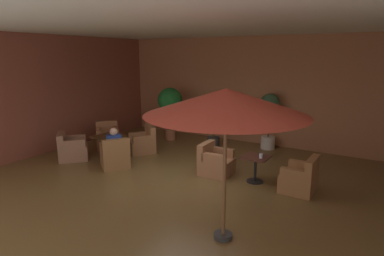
{
  "coord_description": "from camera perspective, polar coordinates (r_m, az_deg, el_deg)",
  "views": [
    {
      "loc": [
        4.09,
        -6.2,
        3.02
      ],
      "look_at": [
        0.0,
        0.44,
        1.26
      ],
      "focal_mm": 30.21,
      "sensor_mm": 36.0,
      "label": 1
    }
  ],
  "objects": [
    {
      "name": "cafe_table_front_left",
      "position": [
        7.99,
        11.15,
        -6.19
      ],
      "size": [
        0.63,
        0.63,
        0.65
      ],
      "color": "black",
      "rests_on": "ground_plane"
    },
    {
      "name": "wall_back_brick",
      "position": [
        11.39,
        10.47,
        6.5
      ],
      "size": [
        10.08,
        0.08,
        3.65
      ],
      "primitive_type": "cube",
      "color": "#AA6844",
      "rests_on": "ground_plane"
    },
    {
      "name": "iced_drink_cup",
      "position": [
        7.8,
        12.07,
        -4.83
      ],
      "size": [
        0.08,
        0.08,
        0.11
      ],
      "primitive_type": "cylinder",
      "color": "white",
      "rests_on": "cafe_table_front_left"
    },
    {
      "name": "armchair_front_right_west",
      "position": [
        10.17,
        -20.42,
        -3.54
      ],
      "size": [
        1.09,
        1.1,
        0.81
      ],
      "color": "#93644B",
      "rests_on": "ground_plane"
    },
    {
      "name": "armchair_front_right_north",
      "position": [
        9.14,
        -13.42,
        -4.8
      ],
      "size": [
        1.0,
        1.0,
        0.85
      ],
      "color": "#916238",
      "rests_on": "ground_plane"
    },
    {
      "name": "armchair_front_right_east",
      "position": [
        10.35,
        -8.65,
        -2.61
      ],
      "size": [
        1.01,
        1.02,
        0.85
      ],
      "color": "#9F6943",
      "rests_on": "ground_plane"
    },
    {
      "name": "armchair_front_right_south",
      "position": [
        11.17,
        -14.68,
        -1.68
      ],
      "size": [
        1.07,
        1.06,
        0.85
      ],
      "color": "#985C3A",
      "rests_on": "ground_plane"
    },
    {
      "name": "armchair_front_left_east",
      "position": [
        8.4,
        4.12,
        -6.13
      ],
      "size": [
        0.81,
        0.76,
        0.82
      ],
      "color": "#A26945",
      "rests_on": "ground_plane"
    },
    {
      "name": "patron_blue_shirt",
      "position": [
        9.07,
        -13.6,
        -2.24
      ],
      "size": [
        0.42,
        0.45,
        0.64
      ],
      "color": "#284398",
      "rests_on": "ground_plane"
    },
    {
      "name": "armchair_front_left_north",
      "position": [
        7.74,
        18.56,
        -8.48
      ],
      "size": [
        0.72,
        0.8,
        0.83
      ],
      "color": "#9A6339",
      "rests_on": "ground_plane"
    },
    {
      "name": "potted_tree_mid_left",
      "position": [
        10.62,
        3.86,
        2.64
      ],
      "size": [
        0.68,
        0.68,
        1.71
      ],
      "color": "#353333",
      "rests_on": "ground_plane"
    },
    {
      "name": "patio_umbrella_tall_red",
      "position": [
        5.0,
        6.05,
        4.53
      ],
      "size": [
        2.57,
        2.57,
        2.53
      ],
      "color": "#2D2D2D",
      "rests_on": "ground_plane"
    },
    {
      "name": "potted_tree_left_corner",
      "position": [
        11.59,
        -3.92,
        4.49
      ],
      "size": [
        0.88,
        0.88,
        1.9
      ],
      "color": "#AA6444",
      "rests_on": "ground_plane"
    },
    {
      "name": "wall_left_accent",
      "position": [
        11.06,
        -24.05,
        5.43
      ],
      "size": [
        0.08,
        8.81,
        3.65
      ],
      "primitive_type": "cube",
      "color": "brown",
      "rests_on": "ground_plane"
    },
    {
      "name": "ground_plane",
      "position": [
        8.02,
        -1.67,
        -9.47
      ],
      "size": [
        10.08,
        8.81,
        0.02
      ],
      "primitive_type": "cube",
      "color": "brown"
    },
    {
      "name": "potted_tree_mid_right",
      "position": [
        10.73,
        13.51,
        2.53
      ],
      "size": [
        0.64,
        0.64,
        1.83
      ],
      "color": "beige",
      "rests_on": "ground_plane"
    },
    {
      "name": "cafe_table_front_right",
      "position": [
        10.1,
        -14.51,
        -2.15
      ],
      "size": [
        0.8,
        0.8,
        0.65
      ],
      "color": "black",
      "rests_on": "ground_plane"
    },
    {
      "name": "ceiling_slab",
      "position": [
        7.45,
        -1.86,
        17.81
      ],
      "size": [
        10.08,
        8.81,
        0.06
      ],
      "primitive_type": "cube",
      "color": "silver",
      "rests_on": "wall_back_brick"
    }
  ]
}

